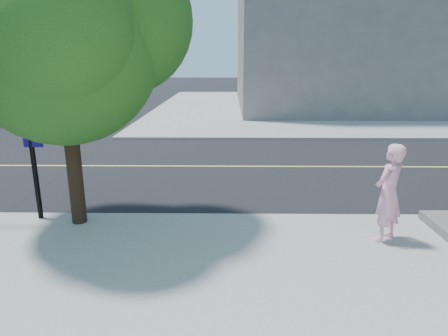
{
  "coord_description": "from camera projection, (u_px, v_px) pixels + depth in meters",
  "views": [
    {
      "loc": [
        4.23,
        -8.39,
        3.5
      ],
      "look_at": [
        4.12,
        -0.39,
        1.3
      ],
      "focal_mm": 31.86,
      "sensor_mm": 36.0,
      "label": 1
    }
  ],
  "objects": [
    {
      "name": "filler_ne",
      "position": [
        367.0,
        6.0,
        28.21
      ],
      "size": [
        18.0,
        16.0,
        14.0
      ],
      "primitive_type": "cube",
      "color": "slate",
      "rests_on": "sidewalk_ne"
    },
    {
      "name": "road_ew",
      "position": [
        104.0,
        166.0,
        13.41
      ],
      "size": [
        140.0,
        9.0,
        0.01
      ],
      "primitive_type": "cube",
      "color": "black",
      "rests_on": "ground"
    },
    {
      "name": "street_tree",
      "position": [
        65.0,
        23.0,
        7.48
      ],
      "size": [
        4.71,
        4.28,
        6.25
      ],
      "rotation": [
        0.0,
        0.0,
        -0.07
      ],
      "color": "black",
      "rests_on": "sidewalk_se"
    },
    {
      "name": "man_on_phone",
      "position": [
        388.0,
        193.0,
        7.45
      ],
      "size": [
        0.82,
        0.79,
        1.9
      ],
      "primitive_type": "imported",
      "rotation": [
        0.0,
        0.0,
        3.83
      ],
      "color": "#FCA8CB",
      "rests_on": "sidewalk_se"
    },
    {
      "name": "ground",
      "position": [
        44.0,
        218.0,
        9.07
      ],
      "size": [
        140.0,
        140.0,
        0.0
      ],
      "primitive_type": "plane",
      "color": "black",
      "rests_on": "ground"
    },
    {
      "name": "sidewalk_ne",
      "position": [
        353.0,
        107.0,
        29.61
      ],
      "size": [
        29.0,
        25.0,
        0.12
      ],
      "primitive_type": "cube",
      "color": "#9C9C96",
      "rests_on": "ground"
    }
  ]
}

